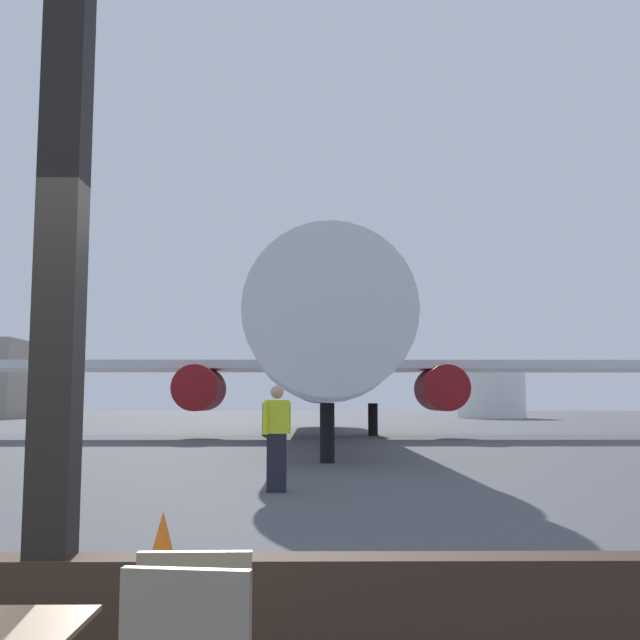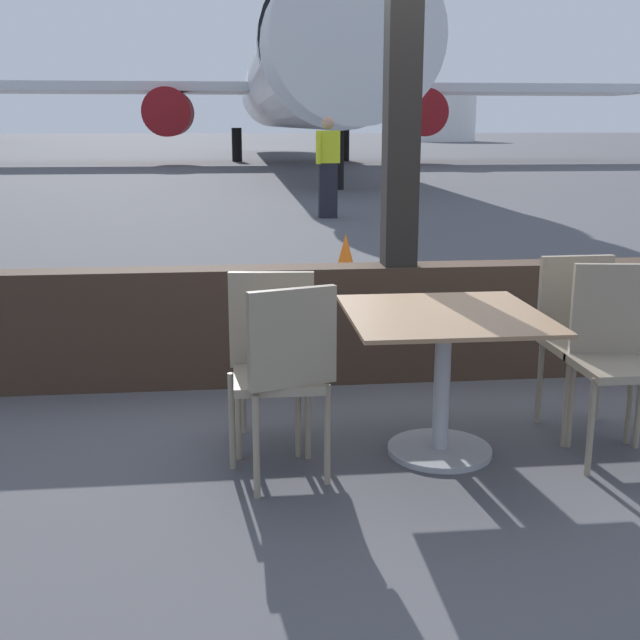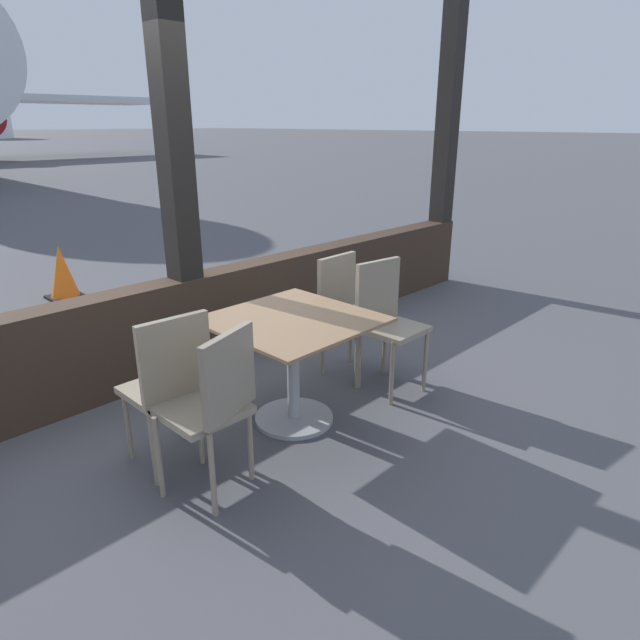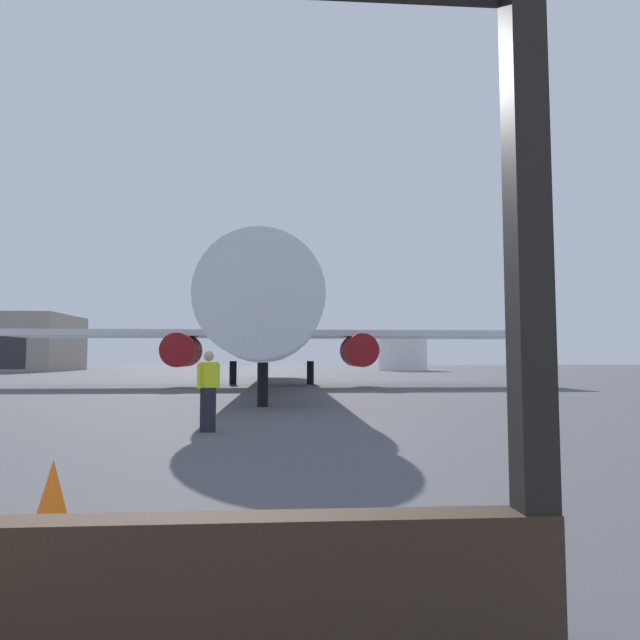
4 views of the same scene
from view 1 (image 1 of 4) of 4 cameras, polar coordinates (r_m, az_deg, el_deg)
The scene contains 6 objects.
ground_plane at distance 43.68m, azimuth -2.22°, elevation -8.09°, with size 220.00×220.00×0.00m, color #4C4C51.
window_frame at distance 3.83m, azimuth -19.00°, elevation -7.52°, with size 7.39×0.24×3.90m.
airplane at distance 33.29m, azimuth 0.04°, elevation -2.88°, with size 30.65×35.96×10.30m.
ground_crew_worker at distance 12.83m, azimuth -3.22°, elevation -8.60°, with size 0.45×0.40×1.74m.
traffic_cone at distance 6.43m, azimuth -11.57°, elevation -16.46°, with size 0.36×0.36×0.60m.
fuel_storage_tank at distance 79.39m, azimuth 12.50°, elevation -5.44°, with size 6.87×6.87×4.59m, color white.
Camera 1 is at (1.20, -3.64, 1.44)m, focal length 43.27 mm.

